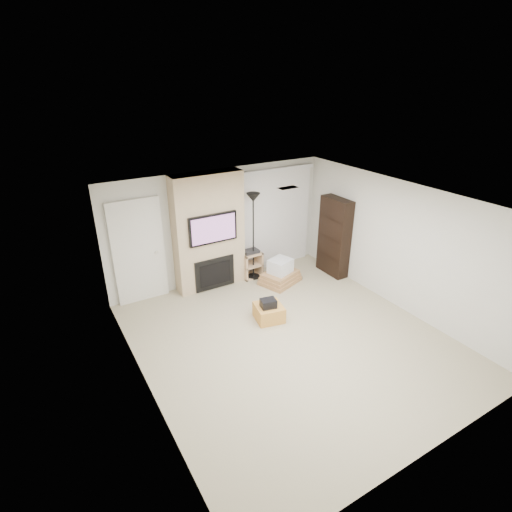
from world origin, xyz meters
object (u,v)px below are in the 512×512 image
box_stack (280,274)px  bookshelf (334,237)px  floor_lamp (253,212)px  ottoman (269,312)px  av_stand (251,263)px

box_stack → bookshelf: bearing=-8.6°
floor_lamp → box_stack: floor_lamp is taller
floor_lamp → bookshelf: 1.97m
ottoman → box_stack: box_stack is taller
ottoman → bookshelf: (2.33, 0.92, 0.75)m
av_stand → floor_lamp: bearing=-69.6°
ottoman → floor_lamp: bearing=69.3°
av_stand → bookshelf: bookshelf is taller
floor_lamp → av_stand: 1.22m
ottoman → box_stack: (1.00, 1.12, 0.06)m
av_stand → bookshelf: size_ratio=0.37×
bookshelf → av_stand: bearing=155.6°
ottoman → av_stand: size_ratio=0.76×
ottoman → bookshelf: size_ratio=0.28×
floor_lamp → box_stack: bearing=-53.6°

